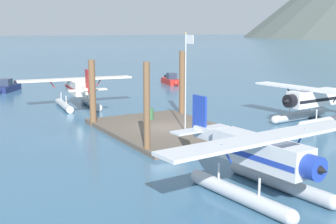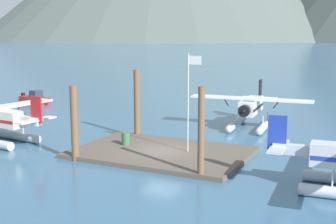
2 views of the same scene
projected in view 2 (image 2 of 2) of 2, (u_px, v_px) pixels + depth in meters
The scene contains 9 objects.
ground_plane at pixel (161, 155), 31.39m from camera, with size 1200.00×1200.00×0.00m, color #38607F.
dock_platform at pixel (161, 153), 31.36m from camera, with size 11.54×7.82×0.30m, color brown.
piling_near_left at pixel (75, 124), 29.57m from camera, with size 0.49×0.49×4.89m, color brown.
piling_near_right at pixel (201, 133), 25.83m from camera, with size 0.38×0.38×5.29m, color brown.
piling_far_left at pixel (137, 104), 36.13m from camera, with size 0.47×0.47×5.36m, color brown.
flagpole at pixel (190, 92), 30.37m from camera, with size 0.95×0.10×6.58m.
fuel_drum at pixel (126, 139), 32.86m from camera, with size 0.62×0.62×0.88m.
seaplane_white_bow_right at pixel (251, 110), 39.87m from camera, with size 10.48×7.97×3.84m.
boat_red_open_west at pixel (35, 99), 54.31m from camera, with size 4.83×2.34×1.50m.
Camera 2 is at (13.77, -27.14, 8.23)m, focal length 49.36 mm.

